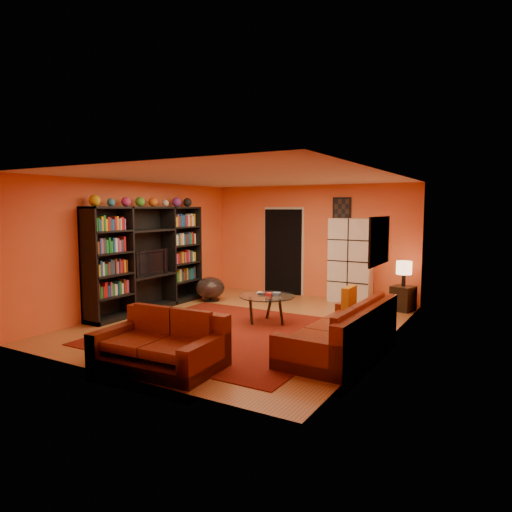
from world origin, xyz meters
The scene contains 20 objects.
floor centered at (0.00, 0.00, 0.00)m, with size 6.00×6.00×0.00m, color brown.
ceiling centered at (0.00, 0.00, 2.60)m, with size 6.00×6.00×0.00m, color white.
wall_back centered at (0.00, 3.00, 1.30)m, with size 6.00×6.00×0.00m, color #E96133.
wall_front centered at (0.00, -3.00, 1.30)m, with size 6.00×6.00×0.00m, color #E96133.
wall_left centered at (-2.50, 0.00, 1.30)m, with size 6.00×6.00×0.00m, color #E96133.
wall_right centered at (2.50, 0.00, 1.30)m, with size 6.00×6.00×0.00m, color #E96133.
rug centered at (0.10, -0.70, 0.01)m, with size 3.60×3.60×0.01m, color #4F0F09.
doorway centered at (-0.70, 2.96, 1.02)m, with size 0.95×0.10×2.04m, color black.
wall_art_right centered at (2.48, -0.30, 1.60)m, with size 0.03×1.00×0.70m, color black.
wall_art_back centered at (0.75, 2.98, 2.05)m, with size 0.42×0.03×0.52m, color black.
entertainment_unit centered at (-2.27, 0.00, 1.05)m, with size 0.45×3.00×2.10m, color black.
tv centered at (-2.23, -0.05, 0.98)m, with size 0.12×0.90×0.52m, color black.
sofa centered at (2.14, -0.67, 0.28)m, with size 1.05×2.44×0.85m.
loveseat centered at (0.23, -2.41, 0.28)m, with size 1.67×1.06×0.85m.
throw_pillow centered at (1.95, 0.00, 0.63)m, with size 0.12×0.42×0.42m, color orange.
coffee_table centered at (0.36, 0.21, 0.46)m, with size 0.99×0.99×0.50m.
storage_cabinet centered at (1.04, 2.80, 0.92)m, with size 0.92×0.41×1.85m, color silver.
bowl_chair centered at (-1.71, 1.35, 0.28)m, with size 0.65×0.65×0.53m.
side_table centered at (2.25, 2.49, 0.25)m, with size 0.40×0.40×0.50m, color black.
table_lamp centered at (2.25, 2.49, 0.86)m, with size 0.31×0.31×0.51m.
Camera 1 is at (4.22, -6.86, 2.07)m, focal length 32.00 mm.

